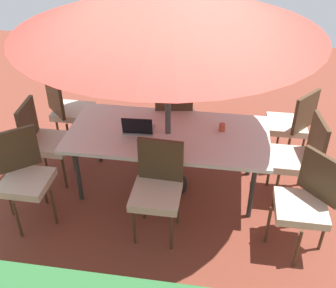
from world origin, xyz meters
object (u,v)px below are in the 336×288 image
(chair_northwest, at_px, (306,200))
(chair_north, at_px, (158,186))
(chair_southwest, at_px, (292,122))
(chair_west, at_px, (300,155))
(cup, at_px, (222,127))
(chair_east, at_px, (44,138))
(dining_table, at_px, (168,136))
(chair_southeast, at_px, (68,108))
(patio_umbrella, at_px, (168,6))
(chair_northeast, at_px, (23,174))
(chair_south, at_px, (174,117))
(laptop, at_px, (138,128))

(chair_northwest, bearing_deg, chair_north, -132.59)
(chair_southwest, bearing_deg, chair_west, 40.63)
(chair_west, bearing_deg, chair_northwest, -10.06)
(chair_northwest, relative_size, cup, 11.61)
(chair_northwest, distance_m, cup, 1.16)
(chair_southwest, relative_size, chair_west, 1.00)
(chair_east, relative_size, chair_north, 1.00)
(dining_table, height_order, cup, cup)
(dining_table, relative_size, chair_southeast, 2.18)
(chair_west, bearing_deg, patio_umbrella, -95.99)
(chair_northeast, height_order, chair_east, same)
(chair_northwest, relative_size, chair_south, 1.00)
(chair_east, bearing_deg, chair_south, -67.45)
(chair_southwest, distance_m, chair_west, 0.69)
(dining_table, xyz_separation_m, chair_east, (1.41, 0.05, -0.13))
(chair_northwest, xyz_separation_m, chair_south, (1.41, -1.31, 0.00))
(chair_west, bearing_deg, chair_northeast, -82.82)
(chair_southwest, bearing_deg, laptop, -26.50)
(dining_table, xyz_separation_m, chair_southwest, (-1.38, -0.74, -0.13))
(chair_east, xyz_separation_m, chair_south, (-1.38, -0.70, 0.00))
(patio_umbrella, height_order, chair_southwest, patio_umbrella)
(chair_northeast, xyz_separation_m, chair_west, (-2.75, -0.75, 0.00))
(chair_south, height_order, laptop, chair_south)
(cup, bearing_deg, dining_table, 12.59)
(chair_north, relative_size, cup, 11.61)
(chair_northwest, bearing_deg, chair_southeast, -158.72)
(chair_southeast, bearing_deg, chair_northeast, 136.80)
(dining_table, relative_size, patio_umbrella, 0.75)
(patio_umbrella, height_order, chair_east, patio_umbrella)
(chair_northeast, xyz_separation_m, chair_southwest, (-2.73, -1.44, 0.00))
(laptop, bearing_deg, dining_table, -176.55)
(chair_southwest, bearing_deg, dining_table, -23.01)
(laptop, relative_size, cup, 3.97)
(chair_west, relative_size, chair_north, 1.00)
(chair_north, bearing_deg, cup, 57.73)
(chair_north, xyz_separation_m, cup, (-0.56, -0.81, 0.22))
(chair_north, bearing_deg, patio_umbrella, 92.93)
(chair_northwest, relative_size, chair_north, 1.00)
(patio_umbrella, bearing_deg, chair_north, 90.45)
(dining_table, distance_m, chair_southwest, 1.58)
(patio_umbrella, height_order, chair_southeast, patio_umbrella)
(chair_northeast, relative_size, chair_southeast, 1.00)
(patio_umbrella, xyz_separation_m, laptop, (0.31, 0.04, -1.28))
(chair_southwest, xyz_separation_m, chair_west, (-0.02, 0.69, 0.00))
(patio_umbrella, xyz_separation_m, chair_north, (-0.01, 0.68, -1.50))
(dining_table, xyz_separation_m, chair_northwest, (-1.38, 0.67, -0.13))
(dining_table, xyz_separation_m, cup, (-0.56, -0.13, 0.09))
(chair_north, relative_size, chair_south, 1.00)
(chair_southwest, relative_size, chair_east, 1.00)
(chair_northwest, height_order, chair_north, same)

